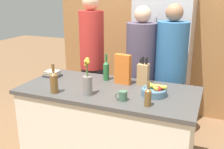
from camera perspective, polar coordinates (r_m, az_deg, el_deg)
name	(u,v)px	position (r m, az deg, el deg)	size (l,w,h in m)	color
kitchen_island	(108,127)	(2.85, -0.81, -11.41)	(1.79, 0.84, 0.88)	silver
back_wall_wood	(150,28)	(4.09, 8.29, 10.00)	(2.99, 0.12, 2.60)	#9E6B3D
refrigerator	(163,58)	(3.75, 10.95, 3.47)	(0.76, 0.63, 1.86)	#B7B7BC
fruit_bowl	(155,91)	(2.51, 9.32, -3.52)	(0.24, 0.24, 0.11)	slate
knife_block	(143,74)	(2.78, 6.80, 0.16)	(0.11, 0.10, 0.30)	tan
flower_vase	(88,83)	(2.48, -5.34, -1.87)	(0.09, 0.09, 0.36)	gray
cereal_box	(123,69)	(2.76, 2.36, 1.15)	(0.18, 0.08, 0.32)	orange
coffee_mug	(123,96)	(2.37, 2.34, -4.65)	(0.11, 0.08, 0.09)	#42664C
book_stack	(52,74)	(3.11, -12.83, 0.15)	(0.19, 0.15, 0.07)	#232328
bottle_oil	(148,96)	(2.26, 7.83, -4.76)	(0.06, 0.06, 0.22)	brown
bottle_vinegar	(106,70)	(2.89, -1.28, 1.01)	(0.07, 0.07, 0.30)	#286633
bottle_wine	(54,82)	(2.58, -12.53, -1.50)	(0.08, 0.08, 0.29)	brown
person_at_sink	(92,56)	(3.40, -4.37, 4.14)	(0.31, 0.31, 1.82)	#383842
person_in_blue	(141,68)	(3.21, 6.29, 1.44)	(0.37, 0.37, 1.68)	#383842
person_in_red_tee	(170,69)	(3.15, 12.61, 1.16)	(0.36, 0.36, 1.71)	#383842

